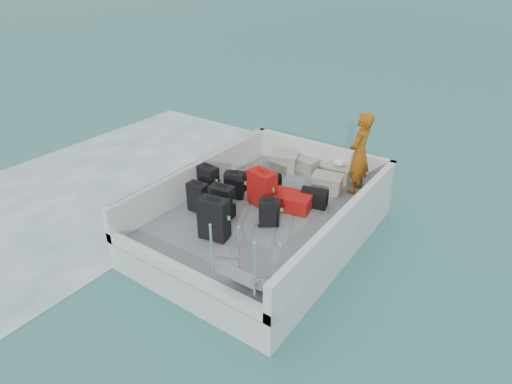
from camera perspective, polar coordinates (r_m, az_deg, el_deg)
ground at (r=9.09m, az=1.09°, el=-6.13°), size 160.00×160.00×0.00m
wake_foam at (r=12.06m, az=-18.17°, el=1.70°), size 10.00×10.00×0.00m
ferry_hull at (r=8.92m, az=1.11°, el=-4.55°), size 3.60×5.00×0.60m
deck at (r=8.76m, az=1.12°, el=-2.86°), size 3.30×4.70×0.02m
deck_fittings at (r=8.17m, az=1.90°, el=-2.28°), size 3.60×5.00×0.90m
suitcase_0 at (r=8.73m, az=-7.75°, el=-0.75°), size 0.42×0.25×0.64m
suitcase_1 at (r=9.32m, az=-6.40°, el=1.49°), size 0.48×0.30×0.68m
suitcase_2 at (r=9.17m, az=-2.93°, el=0.88°), size 0.47×0.41×0.59m
suitcase_3 at (r=7.82m, az=-5.62°, el=-3.62°), size 0.59×0.41×0.82m
suitcase_4 at (r=8.47m, az=-4.54°, el=-1.34°), size 0.50×0.34×0.69m
suitcase_5 at (r=8.83m, az=0.83°, el=0.45°), size 0.62×0.45×0.78m
suitcase_7 at (r=8.22m, az=1.76°, el=-2.82°), size 0.45×0.41×0.55m
suitcase_8 at (r=8.87m, az=4.71°, el=-1.21°), size 0.92×0.70×0.33m
duffel_0 at (r=9.64m, az=-2.50°, el=1.45°), size 0.54×0.46×0.32m
duffel_1 at (r=9.62m, az=1.74°, el=1.39°), size 0.52×0.34×0.32m
duffel_2 at (r=9.01m, az=7.79°, el=-0.92°), size 0.60×0.42×0.32m
crate_0 at (r=10.48m, az=3.72°, el=3.96°), size 0.74×0.61×0.38m
crate_1 at (r=10.46m, az=6.79°, el=3.53°), size 0.57×0.44×0.31m
crate_2 at (r=10.13m, az=10.87°, el=2.42°), size 0.59×0.43×0.34m
crate_3 at (r=9.59m, az=9.46°, el=1.06°), size 0.69×0.54×0.37m
yellow_bag at (r=10.11m, az=11.56°, el=1.91°), size 0.28×0.26×0.22m
white_bag at (r=10.03m, az=11.00°, el=3.74°), size 0.24×0.24×0.18m
passenger at (r=9.43m, az=13.64°, el=5.00°), size 0.43×0.67×1.81m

